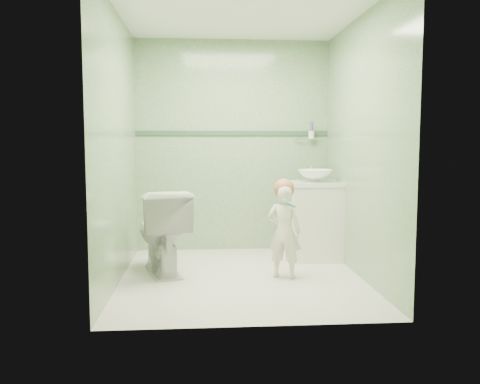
{
  "coord_description": "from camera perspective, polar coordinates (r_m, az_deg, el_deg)",
  "views": [
    {
      "loc": [
        -0.36,
        -4.54,
        1.24
      ],
      "look_at": [
        0.0,
        0.15,
        0.78
      ],
      "focal_mm": 37.68,
      "sensor_mm": 36.0,
      "label": 1
    }
  ],
  "objects": [
    {
      "name": "teal_toothbrush",
      "position": [
        4.47,
        5.62,
        -1.39
      ],
      "size": [
        0.11,
        0.14,
        0.08
      ],
      "color": "#0D857A",
      "rests_on": "toddler"
    },
    {
      "name": "hair_cap",
      "position": [
        4.61,
        5.01,
        0.35
      ],
      "size": [
        0.19,
        0.19,
        0.19
      ],
      "primitive_type": "sphere",
      "color": "#AA6A47",
      "rests_on": "toddler"
    },
    {
      "name": "counter",
      "position": [
        5.39,
        8.49,
        0.96
      ],
      "size": [
        0.54,
        0.52,
        0.04
      ],
      "primitive_type": "cube",
      "color": "white",
      "rests_on": "vanity"
    },
    {
      "name": "toilet",
      "position": [
        4.85,
        -8.84,
        -4.42
      ],
      "size": [
        0.65,
        0.88,
        0.81
      ],
      "primitive_type": "imported",
      "rotation": [
        0.0,
        0.0,
        3.41
      ],
      "color": "white",
      "rests_on": "ground"
    },
    {
      "name": "faucet",
      "position": [
        5.56,
        8.09,
        2.8
      ],
      "size": [
        0.03,
        0.13,
        0.18
      ],
      "color": "silver",
      "rests_on": "counter"
    },
    {
      "name": "cup_holder",
      "position": [
        5.86,
        8.01,
        6.43
      ],
      "size": [
        0.26,
        0.07,
        0.21
      ],
      "color": "silver",
      "rests_on": "room_shell"
    },
    {
      "name": "trim_stripe",
      "position": [
        5.79,
        -0.83,
        6.68
      ],
      "size": [
        2.2,
        0.02,
        0.05
      ],
      "primitive_type": "cube",
      "color": "#30513A",
      "rests_on": "room_shell"
    },
    {
      "name": "vanity",
      "position": [
        5.44,
        8.42,
        -3.35
      ],
      "size": [
        0.52,
        0.5,
        0.8
      ],
      "primitive_type": "cube",
      "color": "white",
      "rests_on": "ground"
    },
    {
      "name": "basin",
      "position": [
        5.38,
        8.5,
        1.85
      ],
      "size": [
        0.37,
        0.37,
        0.13
      ],
      "primitive_type": "imported",
      "color": "white",
      "rests_on": "counter"
    },
    {
      "name": "toddler",
      "position": [
        4.64,
        5.02,
        -4.51
      ],
      "size": [
        0.37,
        0.31,
        0.86
      ],
      "primitive_type": "imported",
      "rotation": [
        0.0,
        0.0,
        2.76
      ],
      "color": "beige",
      "rests_on": "ground"
    },
    {
      "name": "ground",
      "position": [
        4.72,
        0.14,
        -9.65
      ],
      "size": [
        2.5,
        2.5,
        0.0
      ],
      "primitive_type": "plane",
      "color": "silver",
      "rests_on": "ground"
    },
    {
      "name": "room_shell",
      "position": [
        4.55,
        0.14,
        5.08
      ],
      "size": [
        2.5,
        2.54,
        2.4
      ],
      "color": "gray",
      "rests_on": "ground"
    }
  ]
}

